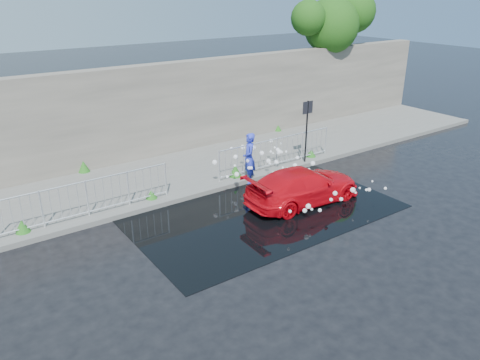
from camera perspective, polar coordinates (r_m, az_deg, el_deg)
The scene contains 13 objects.
ground at distance 13.35m, azimuth 3.49°, elevation -5.75°, with size 90.00×90.00×0.00m, color black.
pavement at distance 17.14m, azimuth -6.92°, elevation 1.00°, with size 30.00×4.00×0.15m, color #5B5C57.
curb at distance 15.52m, azimuth -3.38°, elevation -1.20°, with size 30.00×0.25×0.16m, color #5B5C57.
retaining_wall at distance 18.47m, azimuth -10.50°, elevation 8.32°, with size 30.00×0.60×3.50m, color #58534A.
puddle at distance 14.32m, azimuth 2.58°, elevation -3.64°, with size 8.00×5.00×0.01m, color black.
sign_post at distance 17.48m, azimuth 8.17°, elevation 7.07°, with size 0.45×0.06×2.50m.
tree at distance 23.88m, azimuth 11.50°, elevation 18.41°, with size 4.84×2.63×6.24m.
railing_left at distance 14.09m, azimuth -18.16°, elevation -1.99°, with size 5.05×0.05×1.10m.
railing_right at distance 17.19m, azimuth 4.48°, elevation 3.51°, with size 5.05×0.05×1.10m.
weeds at distance 16.46m, azimuth -7.46°, elevation 1.00°, with size 12.17×3.93×0.43m.
water_spray at distance 15.71m, azimuth 4.48°, elevation 1.43°, with size 3.72×5.43×1.04m.
red_car at distance 14.72m, azimuth 7.71°, elevation -0.69°, with size 1.57×3.87×1.12m, color red.
person at distance 16.00m, azimuth 1.12°, elevation 2.67°, with size 0.64×0.42×1.76m, color #2936CD.
Camera 1 is at (-7.41, -9.14, 6.31)m, focal length 35.00 mm.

